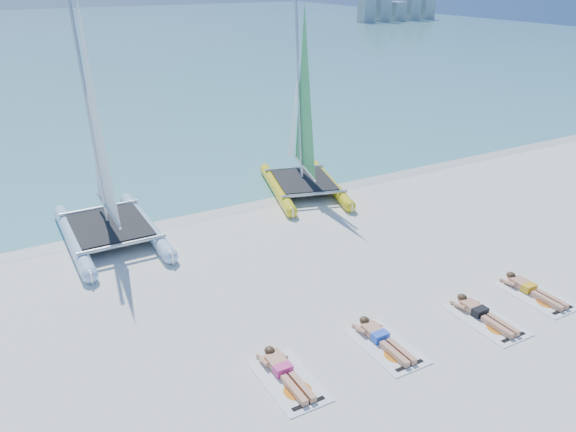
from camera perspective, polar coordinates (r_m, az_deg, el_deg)
name	(u,v)px	position (r m, az deg, el deg)	size (l,w,h in m)	color
ground	(305,279)	(14.86, 1.75, -6.39)	(140.00, 140.00, 0.00)	silver
sea	(26,39)	(74.65, -25.08, 15.95)	(140.00, 115.00, 0.01)	#71B4BC
wet_sand_strip	(222,208)	(19.28, -6.68, 0.84)	(140.00, 1.40, 0.01)	beige
distant_skyline	(396,8)	(94.89, 10.92, 20.06)	(14.00, 2.00, 5.00)	#8C949A
catamaran_blue	(101,169)	(17.12, -18.45, 4.59)	(2.61, 5.40, 7.34)	#AFD5E6
catamaran_yellow	(301,130)	(20.44, 1.30, 8.75)	(3.69, 5.54, 6.88)	yellow
towel_a	(289,381)	(11.56, 0.07, -16.38)	(1.00, 1.85, 0.02)	silver
sunbather_a	(284,371)	(11.62, -0.41, -15.43)	(0.37, 1.73, 0.26)	tan
towel_b	(386,346)	(12.61, 9.97, -12.91)	(1.00, 1.85, 0.02)	silver
sunbather_b	(381,337)	(12.66, 9.45, -12.08)	(0.37, 1.73, 0.26)	tan
towel_c	(487,321)	(13.99, 19.56, -9.99)	(1.00, 1.85, 0.02)	silver
sunbather_c	(481,313)	(14.04, 19.04, -9.26)	(0.37, 1.73, 0.26)	tan
towel_d	(536,296)	(15.41, 23.88, -7.43)	(1.00, 1.85, 0.02)	silver
sunbather_d	(530,289)	(15.45, 23.40, -6.78)	(0.37, 1.73, 0.26)	tan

